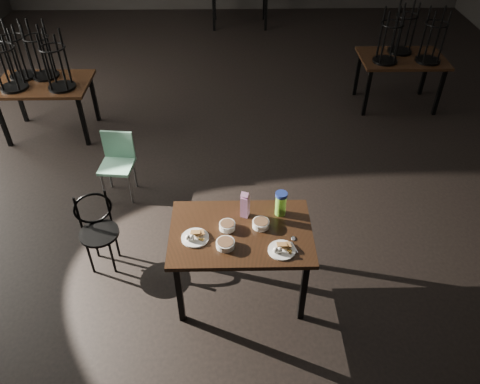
{
  "coord_description": "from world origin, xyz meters",
  "views": [
    {
      "loc": [
        -0.09,
        -4.78,
        3.49
      ],
      "look_at": [
        -0.03,
        -1.56,
        0.85
      ],
      "focal_mm": 35.0,
      "sensor_mm": 36.0,
      "label": 1
    }
  ],
  "objects_px": {
    "water_bottle": "(281,203)",
    "bentwood_chair": "(97,226)",
    "juice_carton": "(245,205)",
    "school_chair": "(118,159)",
    "main_table": "(241,238)"
  },
  "relations": [
    {
      "from": "main_table",
      "to": "bentwood_chair",
      "type": "height_order",
      "value": "bentwood_chair"
    },
    {
      "from": "juice_carton",
      "to": "school_chair",
      "type": "distance_m",
      "value": 1.93
    },
    {
      "from": "juice_carton",
      "to": "bentwood_chair",
      "type": "xyz_separation_m",
      "value": [
        -1.38,
        0.2,
        -0.41
      ]
    },
    {
      "from": "school_chair",
      "to": "main_table",
      "type": "bearing_deg",
      "value": -41.55
    },
    {
      "from": "main_table",
      "to": "school_chair",
      "type": "xyz_separation_m",
      "value": [
        -1.35,
        1.48,
        -0.21
      ]
    },
    {
      "from": "juice_carton",
      "to": "bentwood_chair",
      "type": "bearing_deg",
      "value": 171.67
    },
    {
      "from": "juice_carton",
      "to": "school_chair",
      "type": "bearing_deg",
      "value": 137.36
    },
    {
      "from": "water_bottle",
      "to": "bentwood_chair",
      "type": "relative_size",
      "value": 0.3
    },
    {
      "from": "school_chair",
      "to": "bentwood_chair",
      "type": "bearing_deg",
      "value": -83.58
    },
    {
      "from": "school_chair",
      "to": "water_bottle",
      "type": "bearing_deg",
      "value": -30.54
    },
    {
      "from": "main_table",
      "to": "water_bottle",
      "type": "height_order",
      "value": "water_bottle"
    },
    {
      "from": "bentwood_chair",
      "to": "juice_carton",
      "type": "bearing_deg",
      "value": -29.6
    },
    {
      "from": "juice_carton",
      "to": "school_chair",
      "type": "relative_size",
      "value": 0.34
    },
    {
      "from": "bentwood_chair",
      "to": "school_chair",
      "type": "relative_size",
      "value": 1.02
    },
    {
      "from": "main_table",
      "to": "juice_carton",
      "type": "bearing_deg",
      "value": 78.68
    }
  ]
}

